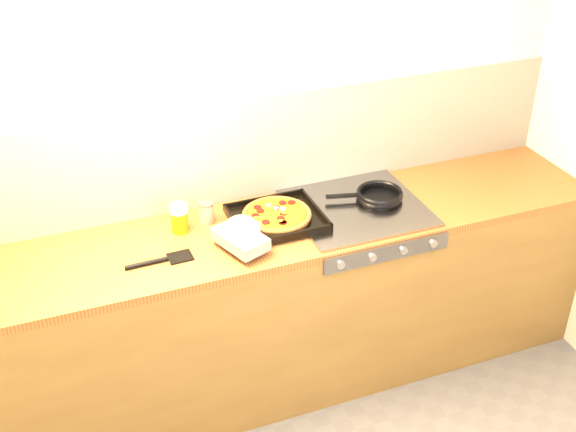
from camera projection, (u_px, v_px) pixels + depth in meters
name	position (u px, v px, depth m)	size (l,w,h in m)	color
room_shell	(244.00, 150.00, 3.30)	(3.20, 3.20, 3.20)	white
counter_run	(267.00, 307.00, 3.44)	(3.20, 0.62, 0.90)	brown
stovetop	(357.00, 208.00, 3.34)	(0.60, 0.56, 0.02)	gray
pizza_on_tray	(266.00, 221.00, 3.17)	(0.52, 0.46, 0.07)	black
frying_pan	(379.00, 195.00, 3.38)	(0.38, 0.27, 0.04)	black
tomato_can	(206.00, 213.00, 3.22)	(0.08, 0.08, 0.10)	#A5210D
juice_glass	(179.00, 218.00, 3.14)	(0.08, 0.08, 0.13)	orange
wooden_spoon	(286.00, 202.00, 3.38)	(0.29, 0.12, 0.02)	#AC7548
black_spatula	(161.00, 261.00, 2.97)	(0.28, 0.09, 0.02)	black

